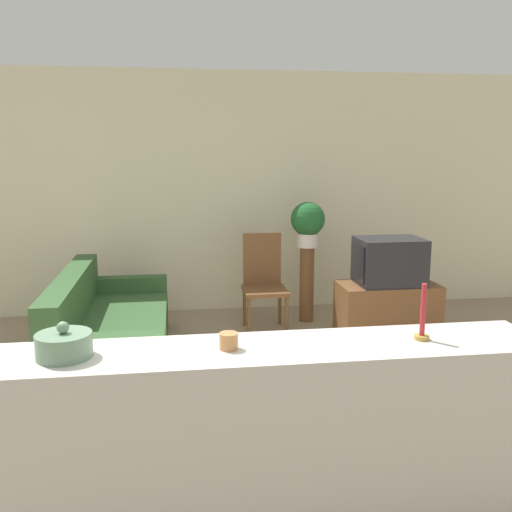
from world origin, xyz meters
TOP-DOWN VIEW (x-y plane):
  - ground_plane at (0.00, 0.00)m, footprint 14.00×14.00m
  - wall_back at (0.00, 3.43)m, footprint 9.00×0.06m
  - couch at (-0.81, 1.84)m, footprint 0.90×2.02m
  - tv_stand at (1.85, 2.13)m, footprint 0.96×0.50m
  - television at (1.84, 2.13)m, footprint 0.64×0.47m
  - wooden_chair at (0.69, 2.61)m, footprint 0.44×0.44m
  - plant_stand at (1.19, 2.80)m, footprint 0.15×0.15m
  - potted_plant at (1.19, 2.80)m, footprint 0.36×0.36m
  - foreground_counter at (0.00, -0.69)m, footprint 2.90×0.44m
  - decorative_bowl at (-0.68, -0.69)m, footprint 0.23×0.23m
  - candle_jar at (0.01, -0.69)m, footprint 0.08×0.08m
  - candlestick at (0.90, -0.69)m, footprint 0.07×0.07m

SIDE VIEW (x-z plane):
  - ground_plane at x=0.00m, z-range 0.00..0.00m
  - couch at x=-0.81m, z-range -0.12..0.67m
  - tv_stand at x=1.85m, z-range 0.00..0.55m
  - plant_stand at x=1.19m, z-range 0.00..0.82m
  - foreground_counter at x=0.00m, z-range 0.00..0.99m
  - wooden_chair at x=0.69m, z-range 0.03..1.02m
  - television at x=1.84m, z-range 0.55..1.00m
  - candle_jar at x=0.01m, z-range 0.99..1.06m
  - decorative_bowl at x=-0.68m, z-range 0.97..1.12m
  - candlestick at x=0.90m, z-range 0.95..1.21m
  - potted_plant at x=1.19m, z-range 0.85..1.33m
  - wall_back at x=0.00m, z-range 0.00..2.70m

